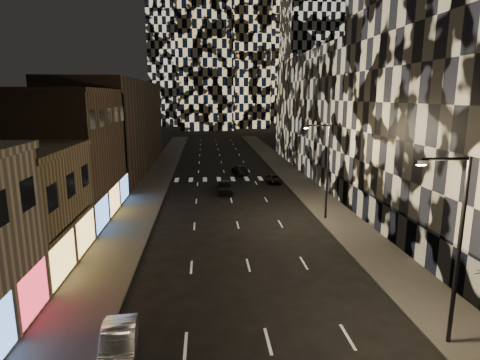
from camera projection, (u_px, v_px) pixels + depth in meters
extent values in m
cube|color=#47443F|center=(155.00, 180.00, 56.69)|extent=(4.00, 120.00, 0.15)
cube|color=#47443F|center=(294.00, 177.00, 58.40)|extent=(4.00, 120.00, 0.15)
cube|color=#4C4C47|center=(170.00, 180.00, 56.87)|extent=(0.20, 120.00, 0.15)
cube|color=#4C4C47|center=(280.00, 178.00, 58.22)|extent=(0.20, 120.00, 0.15)
cube|color=#4D3A2B|center=(59.00, 156.00, 38.79)|extent=(10.00, 15.00, 12.00)
cube|color=#4D3A2B|center=(117.00, 126.00, 64.42)|extent=(10.00, 40.00, 14.00)
cube|color=#383838|center=(389.00, 221.00, 33.45)|extent=(0.60, 25.00, 3.00)
cube|color=#232326|center=(348.00, 113.00, 64.24)|extent=(16.00, 40.00, 18.00)
cylinder|color=black|center=(458.00, 254.00, 18.35)|extent=(0.20, 0.20, 9.00)
cylinder|color=black|center=(446.00, 159.00, 17.35)|extent=(2.20, 0.14, 0.14)
cube|color=black|center=(421.00, 162.00, 17.28)|extent=(0.50, 0.25, 0.18)
cube|color=#FFEAB2|center=(421.00, 165.00, 17.30)|extent=(0.35, 0.18, 0.06)
cylinder|color=black|center=(327.00, 172.00, 37.85)|extent=(0.20, 0.20, 9.00)
cylinder|color=black|center=(318.00, 126.00, 36.85)|extent=(2.20, 0.14, 0.14)
cube|color=black|center=(306.00, 127.00, 36.78)|extent=(0.50, 0.25, 0.18)
cube|color=#FFEAB2|center=(306.00, 128.00, 36.80)|extent=(0.35, 0.18, 0.06)
imported|color=#9F9FA4|center=(119.00, 345.00, 18.03)|extent=(2.03, 4.54, 1.45)
imported|color=black|center=(225.00, 187.00, 49.11)|extent=(2.02, 4.65, 1.56)
imported|color=black|center=(240.00, 170.00, 61.14)|extent=(2.57, 5.05, 1.40)
imported|color=black|center=(274.00, 179.00, 55.06)|extent=(1.98, 3.94, 1.07)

